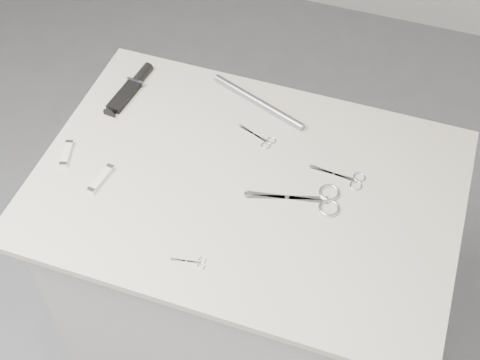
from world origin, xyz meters
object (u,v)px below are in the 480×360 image
(embroidery_scissors_a, at_px, (348,178))
(metal_rail, at_px, (258,102))
(pocket_knife_a, at_px, (101,179))
(plinth, at_px, (246,285))
(tiny_scissors, at_px, (193,262))
(large_shears, at_px, (314,199))
(embroidery_scissors_b, at_px, (262,139))
(sheathed_knife, at_px, (133,86))
(pocket_knife_b, at_px, (67,154))

(embroidery_scissors_a, relative_size, metal_rail, 0.46)
(embroidery_scissors_a, xyz_separation_m, pocket_knife_a, (-0.55, -0.20, 0.00))
(embroidery_scissors_a, bearing_deg, plinth, -153.11)
(metal_rail, bearing_deg, tiny_scissors, -87.95)
(large_shears, height_order, metal_rail, metal_rail)
(embroidery_scissors_b, bearing_deg, pocket_knife_a, -120.80)
(tiny_scissors, xyz_separation_m, metal_rail, (-0.02, 0.51, 0.01))
(plinth, xyz_separation_m, metal_rail, (-0.06, 0.26, 0.48))
(sheathed_knife, bearing_deg, large_shears, -104.10)
(pocket_knife_a, distance_m, metal_rail, 0.46)
(plinth, bearing_deg, sheathed_knife, 151.74)
(tiny_scissors, height_order, pocket_knife_a, pocket_knife_a)
(pocket_knife_a, xyz_separation_m, pocket_knife_b, (-0.12, 0.04, -0.00))
(large_shears, height_order, pocket_knife_b, pocket_knife_b)
(embroidery_scissors_a, relative_size, embroidery_scissors_b, 1.27)
(plinth, relative_size, tiny_scissors, 11.68)
(pocket_knife_a, bearing_deg, tiny_scissors, -108.22)
(large_shears, height_order, tiny_scissors, large_shears)
(sheathed_knife, relative_size, pocket_knife_b, 2.30)
(tiny_scissors, distance_m, sheathed_knife, 0.58)
(pocket_knife_a, bearing_deg, metal_rail, -28.91)
(pocket_knife_a, relative_size, metal_rail, 0.32)
(tiny_scissors, distance_m, pocket_knife_a, 0.32)
(metal_rail, bearing_deg, large_shears, -49.50)
(embroidery_scissors_a, bearing_deg, tiny_scissors, -123.66)
(embroidery_scissors_a, bearing_deg, metal_rail, 152.76)
(embroidery_scissors_b, distance_m, metal_rail, 0.12)
(embroidery_scissors_b, xyz_separation_m, sheathed_knife, (-0.38, 0.06, 0.01))
(sheathed_knife, xyz_separation_m, pocket_knife_b, (-0.05, -0.27, -0.00))
(pocket_knife_a, bearing_deg, large_shears, -69.92)
(tiny_scissors, bearing_deg, large_shears, 40.60)
(plinth, distance_m, large_shears, 0.50)
(large_shears, height_order, pocket_knife_a, pocket_knife_a)
(sheathed_knife, bearing_deg, pocket_knife_a, -162.30)
(plinth, xyz_separation_m, large_shears, (0.16, 0.01, 0.47))
(large_shears, distance_m, metal_rail, 0.34)
(tiny_scissors, relative_size, metal_rail, 0.27)
(metal_rail, bearing_deg, embroidery_scissors_b, -68.01)
(sheathed_knife, bearing_deg, metal_rail, -75.01)
(sheathed_knife, distance_m, pocket_knife_a, 0.32)
(plinth, height_order, embroidery_scissors_b, embroidery_scissors_b)
(large_shears, distance_m, embroidery_scissors_b, 0.22)
(large_shears, bearing_deg, pocket_knife_a, 178.54)
(pocket_knife_a, height_order, pocket_knife_b, same)
(embroidery_scissors_a, height_order, pocket_knife_b, pocket_knife_b)
(embroidery_scissors_a, relative_size, sheathed_knife, 0.70)
(embroidery_scissors_b, height_order, tiny_scissors, same)
(embroidery_scissors_b, relative_size, metal_rail, 0.36)
(large_shears, relative_size, pocket_knife_a, 2.40)
(embroidery_scissors_a, xyz_separation_m, sheathed_knife, (-0.62, 0.12, 0.01))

